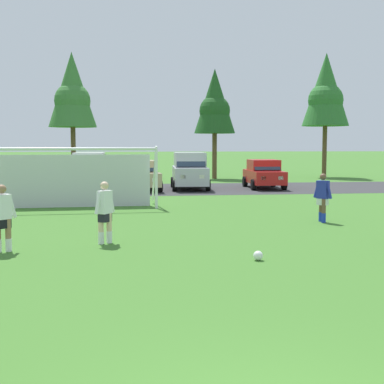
# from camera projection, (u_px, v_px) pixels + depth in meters

# --- Properties ---
(ground_plane) EXTENTS (400.00, 400.00, 0.00)m
(ground_plane) POSITION_uv_depth(u_px,v_px,m) (157.00, 215.00, 19.23)
(ground_plane) COLOR #3D7028
(parking_lot_strip) EXTENTS (52.00, 8.40, 0.01)m
(parking_lot_strip) POSITION_uv_depth(u_px,v_px,m) (145.00, 189.00, 30.41)
(parking_lot_strip) COLOR #333335
(parking_lot_strip) RESTS_ON ground
(soccer_ball) EXTENTS (0.22, 0.22, 0.22)m
(soccer_ball) POSITION_uv_depth(u_px,v_px,m) (258.00, 256.00, 11.56)
(soccer_ball) COLOR white
(soccer_ball) RESTS_ON ground
(soccer_goal) EXTENTS (7.47, 2.16, 2.57)m
(soccer_goal) POSITION_uv_depth(u_px,v_px,m) (66.00, 177.00, 21.22)
(soccer_goal) COLOR white
(soccer_goal) RESTS_ON ground
(player_striker_near) EXTENTS (0.54, 0.61, 1.64)m
(player_striker_near) POSITION_uv_depth(u_px,v_px,m) (105.00, 213.00, 13.50)
(player_striker_near) COLOR beige
(player_striker_near) RESTS_ON ground
(player_defender_far) EXTENTS (0.48, 0.67, 1.64)m
(player_defender_far) POSITION_uv_depth(u_px,v_px,m) (323.00, 198.00, 17.31)
(player_defender_far) COLOR brown
(player_defender_far) RESTS_ON ground
(player_winger_left) EXTENTS (0.63, 0.53, 1.64)m
(player_winger_left) POSITION_uv_depth(u_px,v_px,m) (3.00, 218.00, 12.45)
(player_winger_left) COLOR #936B4C
(player_winger_left) RESTS_ON ground
(parked_car_slot_far_left) EXTENTS (2.16, 4.61, 2.16)m
(parked_car_slot_far_left) POSITION_uv_depth(u_px,v_px,m) (90.00, 170.00, 30.83)
(parked_car_slot_far_left) COLOR silver
(parked_car_slot_far_left) RESTS_ON ground
(parked_car_slot_left) EXTENTS (2.29, 4.33, 1.72)m
(parked_car_slot_left) POSITION_uv_depth(u_px,v_px,m) (141.00, 175.00, 29.46)
(parked_car_slot_left) COLOR tan
(parked_car_slot_left) RESTS_ON ground
(parked_car_slot_center_left) EXTENTS (2.35, 4.71, 2.16)m
(parked_car_slot_center_left) POSITION_uv_depth(u_px,v_px,m) (190.00, 170.00, 30.44)
(parked_car_slot_center_left) COLOR #B2B2BC
(parked_car_slot_center_left) RESTS_ON ground
(parked_car_slot_center) EXTENTS (2.19, 4.28, 1.72)m
(parked_car_slot_center) POSITION_uv_depth(u_px,v_px,m) (264.00, 174.00, 31.05)
(parked_car_slot_center) COLOR red
(parked_car_slot_center) RESTS_ON ground
(tree_mid_left) EXTENTS (3.56, 3.56, 9.49)m
(tree_mid_left) POSITION_uv_depth(u_px,v_px,m) (72.00, 92.00, 38.35)
(tree_mid_left) COLOR brown
(tree_mid_left) RESTS_ON ground
(tree_center_back) EXTENTS (3.17, 3.17, 8.44)m
(tree_center_back) POSITION_uv_depth(u_px,v_px,m) (215.00, 104.00, 39.62)
(tree_center_back) COLOR brown
(tree_center_back) RESTS_ON ground
(tree_mid_right) EXTENTS (3.75, 3.75, 10.00)m
(tree_mid_right) POSITION_uv_depth(u_px,v_px,m) (326.00, 92.00, 41.56)
(tree_mid_right) COLOR brown
(tree_mid_right) RESTS_ON ground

